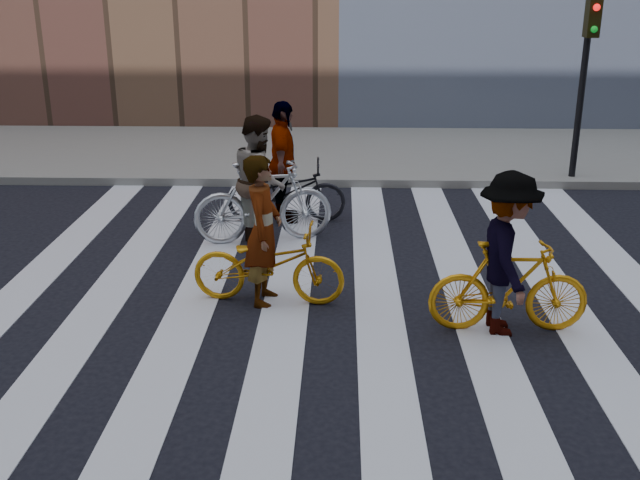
{
  "coord_description": "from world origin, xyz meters",
  "views": [
    {
      "loc": [
        0.1,
        -8.31,
        3.7
      ],
      "look_at": [
        -0.16,
        0.3,
        0.64
      ],
      "focal_mm": 42.0,
      "sensor_mm": 36.0,
      "label": 1
    }
  ],
  "objects_px": {
    "rider_mid": "(259,180)",
    "bike_silver_mid": "(263,202)",
    "bike_yellow_left": "(268,264)",
    "rider_rear": "(283,163)",
    "bike_yellow_right": "(509,287)",
    "rider_right": "(507,254)",
    "bike_dark_rear": "(287,191)",
    "rider_left": "(263,231)",
    "traffic_signal": "(586,60)"
  },
  "relations": [
    {
      "from": "rider_right",
      "to": "bike_silver_mid",
      "type": "bearing_deg",
      "value": 45.39
    },
    {
      "from": "bike_yellow_left",
      "to": "rider_rear",
      "type": "distance_m",
      "value": 3.15
    },
    {
      "from": "rider_left",
      "to": "rider_rear",
      "type": "height_order",
      "value": "rider_rear"
    },
    {
      "from": "traffic_signal",
      "to": "bike_silver_mid",
      "type": "height_order",
      "value": "traffic_signal"
    },
    {
      "from": "traffic_signal",
      "to": "rider_left",
      "type": "height_order",
      "value": "traffic_signal"
    },
    {
      "from": "bike_silver_mid",
      "to": "rider_rear",
      "type": "height_order",
      "value": "rider_rear"
    },
    {
      "from": "traffic_signal",
      "to": "bike_yellow_right",
      "type": "bearing_deg",
      "value": -112.06
    },
    {
      "from": "bike_yellow_left",
      "to": "bike_yellow_right",
      "type": "relative_size",
      "value": 1.05
    },
    {
      "from": "bike_dark_rear",
      "to": "rider_right",
      "type": "height_order",
      "value": "rider_right"
    },
    {
      "from": "bike_yellow_left",
      "to": "bike_yellow_right",
      "type": "height_order",
      "value": "bike_yellow_right"
    },
    {
      "from": "bike_yellow_right",
      "to": "bike_dark_rear",
      "type": "height_order",
      "value": "bike_yellow_right"
    },
    {
      "from": "bike_yellow_left",
      "to": "rider_mid",
      "type": "bearing_deg",
      "value": 14.25
    },
    {
      "from": "traffic_signal",
      "to": "bike_yellow_right",
      "type": "relative_size",
      "value": 1.93
    },
    {
      "from": "bike_yellow_left",
      "to": "rider_mid",
      "type": "distance_m",
      "value": 2.2
    },
    {
      "from": "bike_silver_mid",
      "to": "bike_dark_rear",
      "type": "relative_size",
      "value": 1.08
    },
    {
      "from": "rider_mid",
      "to": "rider_rear",
      "type": "xyz_separation_m",
      "value": [
        0.27,
        0.98,
        0.02
      ]
    },
    {
      "from": "bike_silver_mid",
      "to": "rider_rear",
      "type": "bearing_deg",
      "value": -25.49
    },
    {
      "from": "rider_left",
      "to": "rider_right",
      "type": "bearing_deg",
      "value": -99.09
    },
    {
      "from": "bike_yellow_right",
      "to": "rider_left",
      "type": "height_order",
      "value": "rider_left"
    },
    {
      "from": "rider_rear",
      "to": "rider_left",
      "type": "bearing_deg",
      "value": 177.86
    },
    {
      "from": "traffic_signal",
      "to": "rider_mid",
      "type": "relative_size",
      "value": 1.78
    },
    {
      "from": "bike_yellow_right",
      "to": "rider_mid",
      "type": "relative_size",
      "value": 0.92
    },
    {
      "from": "traffic_signal",
      "to": "rider_mid",
      "type": "height_order",
      "value": "traffic_signal"
    },
    {
      "from": "bike_yellow_left",
      "to": "bike_silver_mid",
      "type": "bearing_deg",
      "value": 12.92
    },
    {
      "from": "bike_yellow_right",
      "to": "rider_mid",
      "type": "xyz_separation_m",
      "value": [
        -3.0,
        2.83,
        0.41
      ]
    },
    {
      "from": "rider_mid",
      "to": "rider_right",
      "type": "distance_m",
      "value": 4.08
    },
    {
      "from": "bike_dark_rear",
      "to": "rider_rear",
      "type": "height_order",
      "value": "rider_rear"
    },
    {
      "from": "rider_rear",
      "to": "bike_yellow_right",
      "type": "bearing_deg",
      "value": -146.64
    },
    {
      "from": "bike_dark_rear",
      "to": "rider_left",
      "type": "distance_m",
      "value": 3.14
    },
    {
      "from": "rider_right",
      "to": "rider_rear",
      "type": "xyz_separation_m",
      "value": [
        -2.68,
        3.81,
        0.05
      ]
    },
    {
      "from": "traffic_signal",
      "to": "rider_left",
      "type": "bearing_deg",
      "value": -133.82
    },
    {
      "from": "rider_rear",
      "to": "traffic_signal",
      "type": "bearing_deg",
      "value": -68.32
    },
    {
      "from": "bike_silver_mid",
      "to": "rider_left",
      "type": "height_order",
      "value": "rider_left"
    },
    {
      "from": "bike_silver_mid",
      "to": "bike_dark_rear",
      "type": "bearing_deg",
      "value": -28.23
    },
    {
      "from": "rider_mid",
      "to": "bike_silver_mid",
      "type": "bearing_deg",
      "value": -103.16
    },
    {
      "from": "bike_yellow_right",
      "to": "bike_dark_rear",
      "type": "xyz_separation_m",
      "value": [
        -2.68,
        3.81,
        -0.03
      ]
    },
    {
      "from": "bike_yellow_left",
      "to": "bike_yellow_right",
      "type": "bearing_deg",
      "value": -99.09
    },
    {
      "from": "bike_silver_mid",
      "to": "bike_yellow_right",
      "type": "bearing_deg",
      "value": -146.94
    },
    {
      "from": "bike_silver_mid",
      "to": "rider_rear",
      "type": "distance_m",
      "value": 1.07
    },
    {
      "from": "bike_silver_mid",
      "to": "rider_mid",
      "type": "distance_m",
      "value": 0.33
    },
    {
      "from": "bike_yellow_left",
      "to": "bike_silver_mid",
      "type": "relative_size",
      "value": 0.9
    },
    {
      "from": "bike_dark_rear",
      "to": "rider_right",
      "type": "relative_size",
      "value": 1.04
    },
    {
      "from": "bike_silver_mid",
      "to": "rider_rear",
      "type": "relative_size",
      "value": 1.06
    },
    {
      "from": "bike_yellow_left",
      "to": "rider_rear",
      "type": "bearing_deg",
      "value": 6.66
    },
    {
      "from": "bike_silver_mid",
      "to": "rider_left",
      "type": "bearing_deg",
      "value": 172.84
    },
    {
      "from": "traffic_signal",
      "to": "bike_silver_mid",
      "type": "bearing_deg",
      "value": -148.69
    },
    {
      "from": "rider_left",
      "to": "bike_yellow_left",
      "type": "bearing_deg",
      "value": -84.4
    },
    {
      "from": "bike_silver_mid",
      "to": "rider_right",
      "type": "xyz_separation_m",
      "value": [
        2.9,
        -2.83,
        0.29
      ]
    },
    {
      "from": "bike_silver_mid",
      "to": "rider_mid",
      "type": "height_order",
      "value": "rider_mid"
    },
    {
      "from": "rider_left",
      "to": "rider_mid",
      "type": "xyz_separation_m",
      "value": [
        -0.27,
        2.12,
        0.04
      ]
    }
  ]
}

